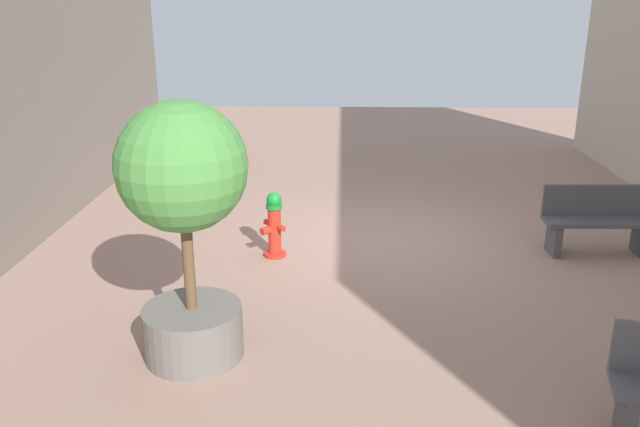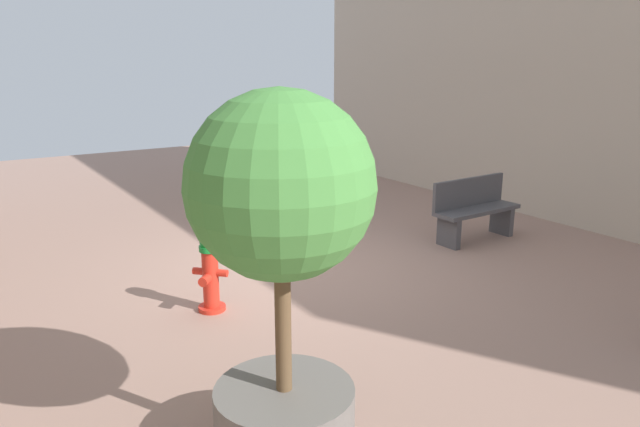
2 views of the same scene
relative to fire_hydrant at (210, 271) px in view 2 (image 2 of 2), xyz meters
The scene contains 4 objects.
ground_plane 1.68m from the fire_hydrant, 155.99° to the right, with size 23.40×23.40×0.00m, color #9E7A6B.
fire_hydrant is the anchor object (origin of this frame).
bench_near 4.47m from the fire_hydrant, behind, with size 1.51×0.48×0.95m.
planter_tree 2.89m from the fire_hydrant, 78.18° to the left, with size 1.22×1.22×2.57m.
Camera 2 is at (3.78, 6.43, 2.73)m, focal length 33.09 mm.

